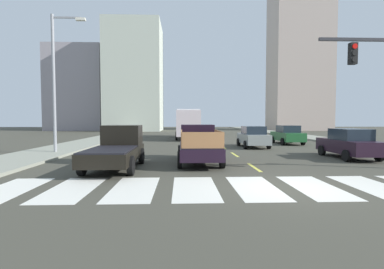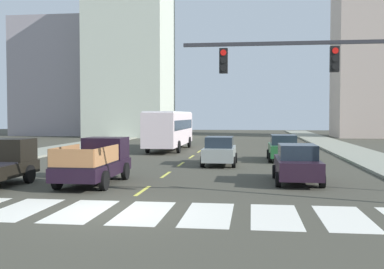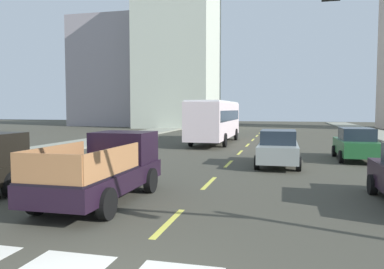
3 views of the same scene
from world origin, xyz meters
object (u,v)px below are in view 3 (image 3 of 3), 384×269
(sedan_near_right, at_px, (278,148))
(sedan_near_left, at_px, (356,144))
(pickup_stakebed, at_px, (107,168))
(city_bus, at_px, (215,119))

(sedan_near_right, xyz_separation_m, sedan_near_left, (3.98, 3.09, 0.00))
(pickup_stakebed, xyz_separation_m, city_bus, (-0.16, 19.16, 1.02))
(sedan_near_left, bearing_deg, sedan_near_right, -143.68)
(pickup_stakebed, relative_size, sedan_near_left, 1.18)
(city_bus, height_order, sedan_near_right, city_bus)
(pickup_stakebed, bearing_deg, sedan_near_right, 61.03)
(city_bus, bearing_deg, sedan_near_right, -64.42)
(city_bus, bearing_deg, pickup_stakebed, -88.33)
(sedan_near_right, bearing_deg, sedan_near_left, 36.57)
(city_bus, bearing_deg, sedan_near_left, -40.64)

